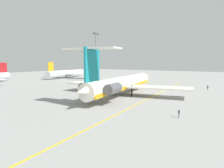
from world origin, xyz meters
The scene contains 9 objects.
ground centered at (0.00, 0.00, 0.00)m, with size 326.65×326.65×0.00m, color gray.
main_jetliner centered at (-6.89, 11.74, 3.68)m, with size 46.31×40.93×13.48m.
airliner_mid_left centered at (31.42, 73.58, 2.96)m, with size 33.66×33.36×10.05m.
ground_crew_near_nose centered at (20.33, -9.10, 1.15)m, with size 0.29×0.43×1.81m.
ground_crew_near_tail centered at (-21.73, -9.11, 1.04)m, with size 0.39×0.26×1.65m.
safety_cone_nose centered at (19.63, -4.40, 0.28)m, with size 0.40×0.40×0.55m, color #EA590F.
safety_cone_wingtip centered at (16.33, 36.72, 0.28)m, with size 0.40×0.40×0.55m, color #EA590F.
taxiway_centreline centered at (-5.59, 2.83, 0.00)m, with size 98.52×0.36×0.01m, color gold.
light_mast centered at (22.78, 43.60, 13.63)m, with size 4.00×0.70×24.84m.
Camera 1 is at (-57.88, -17.57, 10.30)m, focal length 31.22 mm.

